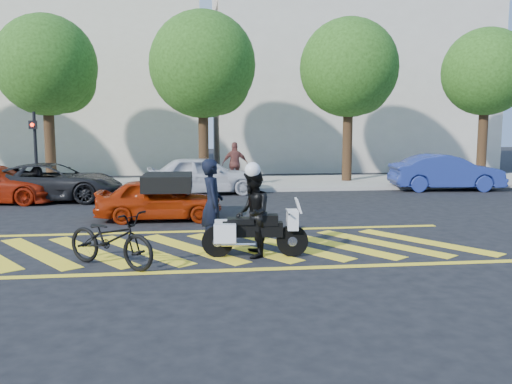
{
  "coord_description": "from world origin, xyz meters",
  "views": [
    {
      "loc": [
        -0.61,
        -11.94,
        2.82
      ],
      "look_at": [
        1.04,
        1.56,
        1.05
      ],
      "focal_mm": 38.0,
      "sensor_mm": 36.0,
      "label": 1
    }
  ],
  "objects": [
    {
      "name": "red_convertible",
      "position": [
        -1.5,
        3.68,
        0.61
      ],
      "size": [
        3.61,
        1.54,
        1.22
      ],
      "primitive_type": "imported",
      "rotation": [
        0.0,
        0.0,
        1.54
      ],
      "color": "#9C2407",
      "rests_on": "ground"
    },
    {
      "name": "tree_far_right",
      "position": [
        13.13,
        12.06,
        4.94
      ],
      "size": [
        4.0,
        4.0,
        7.1
      ],
      "color": "black",
      "rests_on": "ground"
    },
    {
      "name": "police_motorcycle",
      "position": [
        0.69,
        -0.88,
        0.54
      ],
      "size": [
        2.23,
        0.74,
        0.98
      ],
      "rotation": [
        0.0,
        0.0,
        -0.09
      ],
      "color": "black",
      "rests_on": "ground"
    },
    {
      "name": "pedestrian_right",
      "position": [
        1.27,
        10.58,
        1.06
      ],
      "size": [
        1.11,
        0.55,
        1.83
      ],
      "primitive_type": "imported",
      "rotation": [
        0.0,
        0.0,
        3.04
      ],
      "color": "brown",
      "rests_on": "sidewalk"
    },
    {
      "name": "officer_moto",
      "position": [
        0.67,
        -0.89,
        0.92
      ],
      "size": [
        0.77,
        0.95,
        1.84
      ],
      "primitive_type": "imported",
      "rotation": [
        0.0,
        0.0,
        -1.66
      ],
      "color": "black",
      "rests_on": "ground"
    },
    {
      "name": "crosswalk",
      "position": [
        -0.04,
        0.0,
        0.0
      ],
      "size": [
        12.33,
        4.0,
        0.01
      ],
      "color": "yellow",
      "rests_on": "ground"
    },
    {
      "name": "building_right",
      "position": [
        9.0,
        21.0,
        5.5
      ],
      "size": [
        16.0,
        8.0,
        11.0
      ],
      "primitive_type": "cube",
      "color": "beige",
      "rests_on": "ground"
    },
    {
      "name": "tree_center",
      "position": [
        0.13,
        12.06,
        5.1
      ],
      "size": [
        4.6,
        4.6,
        7.56
      ],
      "color": "black",
      "rests_on": "ground"
    },
    {
      "name": "bicycle",
      "position": [
        -2.16,
        -1.34,
        0.56
      ],
      "size": [
        2.15,
        1.85,
        1.12
      ],
      "primitive_type": "imported",
      "rotation": [
        0.0,
        0.0,
        0.94
      ],
      "color": "black",
      "rests_on": "ground"
    },
    {
      "name": "parked_mid_left",
      "position": [
        -5.5,
        8.01,
        0.68
      ],
      "size": [
        5.02,
        2.57,
        1.36
      ],
      "primitive_type": "imported",
      "rotation": [
        0.0,
        0.0,
        1.5
      ],
      "color": "black",
      "rests_on": "ground"
    },
    {
      "name": "tree_right",
      "position": [
        6.63,
        12.06,
        5.05
      ],
      "size": [
        4.4,
        4.4,
        7.41
      ],
      "color": "black",
      "rests_on": "ground"
    },
    {
      "name": "ground",
      "position": [
        0.0,
        0.0,
        0.0
      ],
      "size": [
        90.0,
        90.0,
        0.0
      ],
      "primitive_type": "plane",
      "color": "black",
      "rests_on": "ground"
    },
    {
      "name": "officer_bike",
      "position": [
        -0.13,
        -0.05,
        1.0
      ],
      "size": [
        0.51,
        0.75,
        2.01
      ],
      "primitive_type": "imported",
      "rotation": [
        0.0,
        0.0,
        1.61
      ],
      "color": "black",
      "rests_on": "ground"
    },
    {
      "name": "tree_left",
      "position": [
        -6.37,
        12.06,
        4.99
      ],
      "size": [
        4.2,
        4.2,
        7.26
      ],
      "color": "black",
      "rests_on": "ground"
    },
    {
      "name": "building_left",
      "position": [
        -8.0,
        21.0,
        5.0
      ],
      "size": [
        16.0,
        8.0,
        10.0
      ],
      "primitive_type": "cube",
      "color": "beige",
      "rests_on": "ground"
    },
    {
      "name": "parked_mid_right",
      "position": [
        -0.1,
        9.2,
        0.75
      ],
      "size": [
        4.54,
        2.16,
        1.5
      ],
      "primitive_type": "imported",
      "rotation": [
        0.0,
        0.0,
        1.66
      ],
      "color": "silver",
      "rests_on": "ground"
    },
    {
      "name": "sidewalk",
      "position": [
        0.0,
        12.0,
        0.07
      ],
      "size": [
        60.0,
        5.0,
        0.15
      ],
      "primitive_type": "cube",
      "color": "#9E998E",
      "rests_on": "ground"
    },
    {
      "name": "signal_pole",
      "position": [
        -6.5,
        9.74,
        1.92
      ],
      "size": [
        0.28,
        0.43,
        3.2
      ],
      "color": "black",
      "rests_on": "ground"
    },
    {
      "name": "parked_right",
      "position": [
        9.9,
        9.2,
        0.74
      ],
      "size": [
        4.62,
        1.96,
        1.48
      ],
      "primitive_type": "imported",
      "rotation": [
        0.0,
        0.0,
        1.48
      ],
      "color": "navy",
      "rests_on": "ground"
    }
  ]
}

